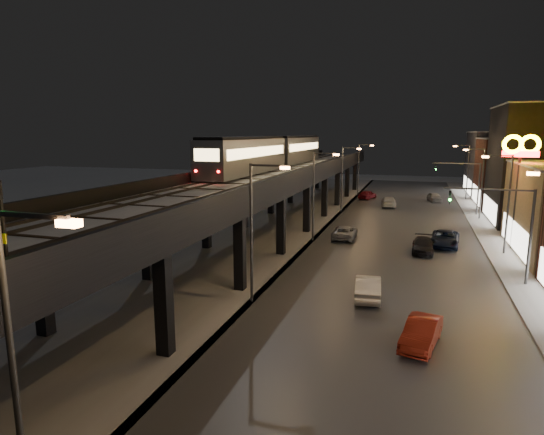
% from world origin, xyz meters
% --- Properties ---
extents(ground, '(220.00, 220.00, 0.00)m').
position_xyz_m(ground, '(0.00, 0.00, 0.00)').
color(ground, silver).
extents(road_surface, '(17.00, 120.00, 0.06)m').
position_xyz_m(road_surface, '(7.50, 35.00, 0.03)').
color(road_surface, '#46474D').
rests_on(road_surface, ground).
extents(sidewalk_right, '(4.00, 120.00, 0.14)m').
position_xyz_m(sidewalk_right, '(17.50, 35.00, 0.07)').
color(sidewalk_right, '#9FA1A8').
rests_on(sidewalk_right, ground).
extents(under_viaduct_pavement, '(11.00, 120.00, 0.06)m').
position_xyz_m(under_viaduct_pavement, '(-6.00, 35.00, 0.03)').
color(under_viaduct_pavement, '#9FA1A8').
rests_on(under_viaduct_pavement, ground).
extents(elevated_viaduct, '(9.00, 100.00, 6.30)m').
position_xyz_m(elevated_viaduct, '(-6.00, 31.84, 5.62)').
color(elevated_viaduct, black).
rests_on(elevated_viaduct, ground).
extents(viaduct_trackbed, '(8.40, 100.00, 0.32)m').
position_xyz_m(viaduct_trackbed, '(-6.01, 31.97, 6.39)').
color(viaduct_trackbed, '#B2B7C1').
rests_on(viaduct_trackbed, elevated_viaduct).
extents(viaduct_parapet_streetside, '(0.30, 100.00, 1.10)m').
position_xyz_m(viaduct_parapet_streetside, '(-1.65, 32.00, 6.85)').
color(viaduct_parapet_streetside, black).
rests_on(viaduct_parapet_streetside, elevated_viaduct).
extents(viaduct_parapet_far, '(0.30, 100.00, 1.10)m').
position_xyz_m(viaduct_parapet_far, '(-10.35, 32.00, 6.85)').
color(viaduct_parapet_far, black).
rests_on(viaduct_parapet_far, elevated_viaduct).
extents(building_e, '(12.20, 12.20, 10.16)m').
position_xyz_m(building_e, '(23.99, 62.00, 5.08)').
color(building_e, brown).
rests_on(building_e, ground).
extents(building_f, '(12.20, 16.20, 11.16)m').
position_xyz_m(building_f, '(23.99, 76.00, 5.58)').
color(building_f, '#2D2D34').
rests_on(building_f, ground).
extents(streetlight_left_0, '(2.57, 0.28, 9.00)m').
position_xyz_m(streetlight_left_0, '(-0.43, -5.00, 5.24)').
color(streetlight_left_0, '#38383A').
rests_on(streetlight_left_0, ground).
extents(streetlight_left_1, '(2.57, 0.28, 9.00)m').
position_xyz_m(streetlight_left_1, '(-0.43, 13.00, 5.24)').
color(streetlight_left_1, '#38383A').
rests_on(streetlight_left_1, ground).
extents(streetlight_left_2, '(2.57, 0.28, 9.00)m').
position_xyz_m(streetlight_left_2, '(-0.43, 31.00, 5.24)').
color(streetlight_left_2, '#38383A').
rests_on(streetlight_left_2, ground).
extents(streetlight_right_2, '(2.56, 0.28, 9.00)m').
position_xyz_m(streetlight_right_2, '(16.73, 31.00, 5.24)').
color(streetlight_right_2, '#38383A').
rests_on(streetlight_right_2, ground).
extents(streetlight_left_3, '(2.57, 0.28, 9.00)m').
position_xyz_m(streetlight_left_3, '(-0.43, 49.00, 5.24)').
color(streetlight_left_3, '#38383A').
rests_on(streetlight_left_3, ground).
extents(streetlight_right_3, '(2.56, 0.28, 9.00)m').
position_xyz_m(streetlight_right_3, '(16.73, 49.00, 5.24)').
color(streetlight_right_3, '#38383A').
rests_on(streetlight_right_3, ground).
extents(streetlight_left_4, '(2.57, 0.28, 9.00)m').
position_xyz_m(streetlight_left_4, '(-0.43, 67.00, 5.24)').
color(streetlight_left_4, '#38383A').
rests_on(streetlight_left_4, ground).
extents(streetlight_right_4, '(2.56, 0.28, 9.00)m').
position_xyz_m(streetlight_right_4, '(16.73, 67.00, 5.24)').
color(streetlight_right_4, '#38383A').
rests_on(streetlight_right_4, ground).
extents(traffic_light_rig_a, '(6.10, 0.34, 7.00)m').
position_xyz_m(traffic_light_rig_a, '(15.84, 22.00, 4.50)').
color(traffic_light_rig_a, '#38383A').
rests_on(traffic_light_rig_a, ground).
extents(traffic_light_rig_b, '(6.10, 0.34, 7.00)m').
position_xyz_m(traffic_light_rig_b, '(15.84, 52.00, 4.50)').
color(traffic_light_rig_b, '#38383A').
rests_on(traffic_light_rig_b, ground).
extents(subway_train, '(3.24, 39.82, 3.88)m').
position_xyz_m(subway_train, '(-8.50, 42.78, 8.55)').
color(subway_train, gray).
rests_on(subway_train, viaduct_trackbed).
extents(car_near_white, '(2.05, 4.75, 1.52)m').
position_xyz_m(car_near_white, '(6.42, 15.92, 0.76)').
color(car_near_white, silver).
rests_on(car_near_white, ground).
extents(car_mid_silver, '(2.35, 4.90, 1.35)m').
position_xyz_m(car_mid_silver, '(2.30, 32.77, 0.67)').
color(car_mid_silver, gray).
rests_on(car_mid_silver, ground).
extents(car_mid_dark, '(2.56, 5.36, 1.51)m').
position_xyz_m(car_mid_dark, '(5.31, 55.78, 0.75)').
color(car_mid_dark, silver).
rests_on(car_mid_dark, ground).
extents(car_far_white, '(3.03, 4.56, 1.44)m').
position_xyz_m(car_far_white, '(1.43, 63.07, 0.72)').
color(car_far_white, maroon).
rests_on(car_far_white, ground).
extents(car_onc_silver, '(2.30, 4.44, 1.39)m').
position_xyz_m(car_onc_silver, '(9.77, 9.78, 0.70)').
color(car_onc_silver, maroon).
rests_on(car_onc_silver, ground).
extents(car_onc_dark, '(3.09, 5.71, 1.52)m').
position_xyz_m(car_onc_dark, '(12.01, 32.42, 0.76)').
color(car_onc_dark, black).
rests_on(car_onc_dark, ground).
extents(car_onc_white, '(1.96, 4.65, 1.34)m').
position_xyz_m(car_onc_white, '(10.00, 29.36, 0.67)').
color(car_onc_white, black).
rests_on(car_onc_white, ground).
extents(car_onc_red, '(2.58, 4.47, 1.43)m').
position_xyz_m(car_onc_red, '(12.00, 63.33, 0.72)').
color(car_onc_red, gray).
rests_on(car_onc_red, ground).
extents(sign_mcdonalds, '(3.19, 0.54, 10.72)m').
position_xyz_m(sign_mcdonalds, '(18.00, 33.28, 8.82)').
color(sign_mcdonalds, '#38383A').
rests_on(sign_mcdonalds, ground).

